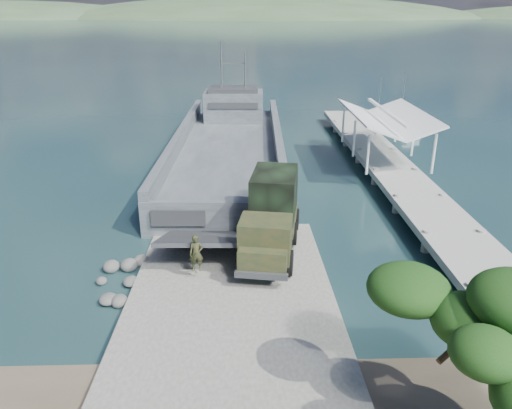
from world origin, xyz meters
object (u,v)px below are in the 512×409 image
at_px(pier, 386,156).
at_px(landing_craft, 229,155).
at_px(military_truck, 272,215).
at_px(sailboat_near, 400,131).
at_px(soldier, 197,260).
at_px(sailboat_far, 377,122).

distance_m(pier, landing_craft, 13.90).
bearing_deg(landing_craft, pier, -10.51).
bearing_deg(military_truck, sailboat_near, 69.81).
xyz_separation_m(military_truck, soldier, (-4.04, -3.39, -1.04)).
relative_size(pier, soldier, 22.42).
relative_size(pier, landing_craft, 1.18).
distance_m(pier, soldier, 23.45).
height_order(pier, military_truck, pier).
xyz_separation_m(soldier, sailboat_far, (19.11, 37.37, -1.17)).
height_order(landing_craft, sailboat_far, landing_craft).
relative_size(military_truck, sailboat_far, 1.57).
bearing_deg(soldier, military_truck, 34.75).
height_order(pier, soldier, pier).
distance_m(military_truck, sailboat_near, 33.26).
distance_m(landing_craft, sailboat_far, 24.13).
height_order(pier, sailboat_far, sailboat_far).
height_order(landing_craft, military_truck, landing_craft).
height_order(pier, landing_craft, landing_craft).
height_order(military_truck, sailboat_far, sailboat_far).
bearing_deg(sailboat_far, landing_craft, -142.99).
bearing_deg(sailboat_far, pier, -107.85).
bearing_deg(sailboat_near, sailboat_far, 88.36).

